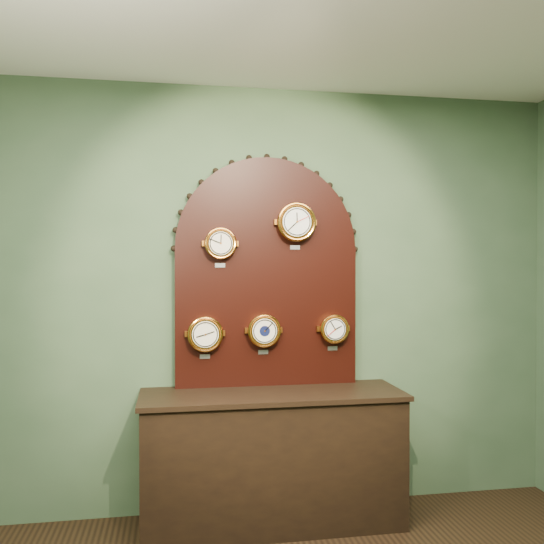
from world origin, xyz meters
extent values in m
plane|color=#425C3F|center=(0.00, 2.50, 1.40)|extent=(4.00, 0.00, 4.00)
cube|color=black|center=(0.00, 2.23, 0.40)|extent=(1.60, 0.50, 0.80)
cube|color=black|center=(0.00, 2.45, 1.28)|extent=(1.20, 0.06, 0.90)
cylinder|color=black|center=(0.00, 2.45, 1.73)|extent=(1.20, 0.06, 1.20)
cylinder|color=orange|center=(-0.31, 2.39, 1.76)|extent=(0.19, 0.08, 0.19)
torus|color=orange|center=(-0.31, 2.36, 1.76)|extent=(0.20, 0.02, 0.20)
cylinder|color=white|center=(-0.31, 2.35, 1.76)|extent=(0.15, 0.01, 0.15)
cube|color=#B6B6BD|center=(-0.31, 2.42, 1.62)|extent=(0.06, 0.01, 0.03)
cylinder|color=orange|center=(0.18, 2.39, 1.90)|extent=(0.24, 0.08, 0.24)
torus|color=orange|center=(0.18, 2.36, 1.90)|extent=(0.26, 0.02, 0.26)
cylinder|color=white|center=(0.18, 2.35, 1.90)|extent=(0.19, 0.01, 0.19)
cube|color=#B6B6BD|center=(0.18, 2.42, 1.74)|extent=(0.07, 0.01, 0.03)
cylinder|color=orange|center=(-0.41, 2.39, 1.18)|extent=(0.21, 0.08, 0.21)
torus|color=orange|center=(-0.41, 2.36, 1.18)|extent=(0.23, 0.02, 0.23)
cylinder|color=white|center=(-0.41, 2.35, 1.18)|extent=(0.17, 0.01, 0.17)
cube|color=#B6B6BD|center=(-0.41, 2.42, 1.03)|extent=(0.06, 0.01, 0.03)
cylinder|color=orange|center=(-0.03, 2.39, 1.20)|extent=(0.20, 0.08, 0.20)
torus|color=orange|center=(-0.03, 2.36, 1.20)|extent=(0.22, 0.02, 0.22)
cylinder|color=white|center=(-0.03, 2.35, 1.20)|extent=(0.16, 0.01, 0.16)
cube|color=#B6B6BD|center=(-0.03, 2.42, 1.05)|extent=(0.07, 0.01, 0.03)
cylinder|color=#0D133A|center=(-0.03, 2.35, 1.20)|extent=(0.07, 0.00, 0.07)
cylinder|color=orange|center=(0.44, 2.39, 1.20)|extent=(0.18, 0.08, 0.18)
torus|color=orange|center=(0.44, 2.36, 1.20)|extent=(0.19, 0.02, 0.19)
cylinder|color=white|center=(0.44, 2.35, 1.20)|extent=(0.14, 0.01, 0.14)
cube|color=#B6B6BD|center=(0.44, 2.42, 1.07)|extent=(0.06, 0.01, 0.03)
camera|label=1|loc=(-0.61, -1.30, 1.63)|focal=38.02mm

